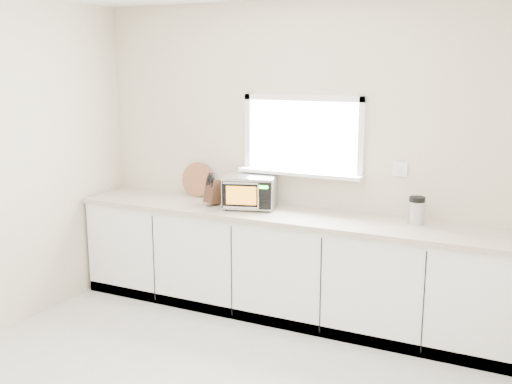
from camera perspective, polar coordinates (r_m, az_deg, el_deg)
The scene contains 7 objects.
back_wall at distance 5.26m, azimuth 4.52°, elevation 3.36°, with size 4.00×0.17×2.70m.
cabinets at distance 5.21m, azimuth 3.14°, elevation -7.16°, with size 3.92×0.60×0.88m, color white.
countertop at distance 5.07m, azimuth 3.15°, elevation -2.28°, with size 3.92×0.64×0.04m, color beige.
microwave at distance 5.23m, azimuth -0.59°, elevation 0.08°, with size 0.52×0.46×0.28m.
knife_block at distance 5.36m, azimuth -4.01°, elevation 0.10°, with size 0.14×0.22×0.30m.
cutting_board at distance 5.72m, azimuth -5.61°, elevation 1.19°, with size 0.33×0.33×0.02m, color #AC6242.
coffee_grinder at distance 4.87m, azimuth 15.04°, elevation -1.70°, with size 0.13×0.13×0.22m.
Camera 1 is at (1.90, -2.85, 2.14)m, focal length 42.00 mm.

